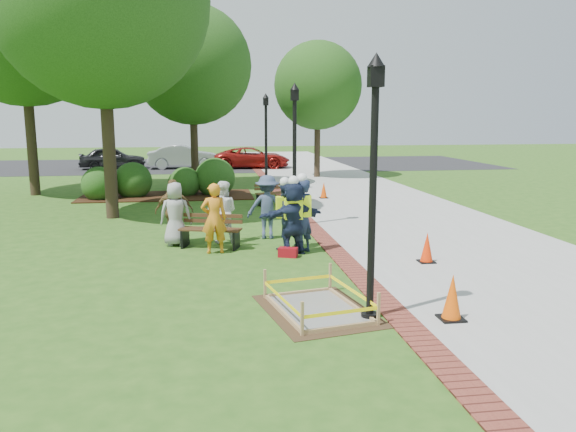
{
  "coord_description": "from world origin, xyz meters",
  "views": [
    {
      "loc": [
        -1.36,
        -11.54,
        3.31
      ],
      "look_at": [
        0.5,
        1.2,
        1.0
      ],
      "focal_mm": 35.0,
      "sensor_mm": 36.0,
      "label": 1
    }
  ],
  "objects": [
    {
      "name": "lamp_far",
      "position": [
        1.25,
        13.0,
        2.48
      ],
      "size": [
        0.28,
        0.28,
        4.26
      ],
      "color": "black",
      "rests_on": "ground"
    },
    {
      "name": "hivis_worker_a",
      "position": [
        0.68,
        1.52,
        0.94
      ],
      "size": [
        0.64,
        0.51,
        1.91
      ],
      "color": "#18253F",
      "rests_on": "ground"
    },
    {
      "name": "lamp_near",
      "position": [
        1.25,
        -3.0,
        2.48
      ],
      "size": [
        0.28,
        0.28,
        4.26
      ],
      "color": "black",
      "rests_on": "ground"
    },
    {
      "name": "casual_person_c",
      "position": [
        -0.97,
        3.03,
        0.82
      ],
      "size": [
        0.58,
        0.43,
        1.63
      ],
      "color": "white",
      "rests_on": "ground"
    },
    {
      "name": "casual_person_d",
      "position": [
        -2.22,
        3.23,
        0.84
      ],
      "size": [
        0.55,
        0.36,
        1.68
      ],
      "color": "brown",
      "rests_on": "ground"
    },
    {
      "name": "hivis_worker_b",
      "position": [
        0.91,
        1.67,
        0.97
      ],
      "size": [
        0.68,
        0.65,
        1.95
      ],
      "color": "#1C2149",
      "rests_on": "ground"
    },
    {
      "name": "hivis_worker_c",
      "position": [
        0.54,
        2.06,
        0.91
      ],
      "size": [
        0.63,
        0.54,
        1.82
      ],
      "color": "#171F3C",
      "rests_on": "ground"
    },
    {
      "name": "tree_far",
      "position": [
        -8.54,
        13.26,
        7.24
      ],
      "size": [
        7.18,
        7.18,
        10.84
      ],
      "color": "#3D2D1E",
      "rests_on": "ground"
    },
    {
      "name": "bench_far",
      "position": [
        1.16,
        9.16,
        0.25
      ],
      "size": [
        1.54,
        1.0,
        0.8
      ],
      "color": "brown",
      "rests_on": "ground"
    },
    {
      "name": "toolbox",
      "position": [
        0.51,
        1.27,
        0.11
      ],
      "size": [
        0.5,
        0.38,
        0.22
      ],
      "primitive_type": "cube",
      "rotation": [
        0.0,
        0.0,
        -0.36
      ],
      "color": "maroon",
      "rests_on": "ground"
    },
    {
      "name": "cone_far",
      "position": [
        3.31,
        10.49,
        0.32
      ],
      "size": [
        0.34,
        0.34,
        0.66
      ],
      "color": "black",
      "rests_on": "ground"
    },
    {
      "name": "mulch_bed",
      "position": [
        -3.0,
        12.0,
        0.02
      ],
      "size": [
        7.0,
        3.0,
        0.05
      ],
      "primitive_type": "cube",
      "color": "#381E0F",
      "rests_on": "ground"
    },
    {
      "name": "parking_lot",
      "position": [
        0.0,
        27.0,
        0.0
      ],
      "size": [
        36.0,
        12.0,
        0.01
      ],
      "primitive_type": "cube",
      "color": "black",
      "rests_on": "ground"
    },
    {
      "name": "shrub_d",
      "position": [
        -1.01,
        12.27,
        0.0
      ],
      "size": [
        1.69,
        1.69,
        1.69
      ],
      "primitive_type": "sphere",
      "color": "#193F12",
      "rests_on": "ground"
    },
    {
      "name": "sidewalk",
      "position": [
        5.0,
        10.0,
        0.01
      ],
      "size": [
        6.0,
        60.0,
        0.02
      ],
      "primitive_type": "cube",
      "color": "#9E9E99",
      "rests_on": "ground"
    },
    {
      "name": "parked_car_b",
      "position": [
        -2.75,
        24.62,
        0.0
      ],
      "size": [
        2.32,
        5.01,
        1.61
      ],
      "primitive_type": "imported",
      "rotation": [
        0.0,
        0.0,
        1.61
      ],
      "color": "#B1B1B7",
      "rests_on": "ground"
    },
    {
      "name": "cone_front",
      "position": [
        2.55,
        -3.27,
        0.38
      ],
      "size": [
        0.4,
        0.4,
        0.78
      ],
      "color": "black",
      "rests_on": "ground"
    },
    {
      "name": "parked_car_a",
      "position": [
        -7.19,
        24.99,
        0.0
      ],
      "size": [
        2.69,
        4.83,
        1.49
      ],
      "primitive_type": "imported",
      "rotation": [
        0.0,
        0.0,
        1.73
      ],
      "color": "#232325",
      "rests_on": "ground"
    },
    {
      "name": "tree_back",
      "position": [
        -1.89,
        15.05,
        5.57
      ],
      "size": [
        5.41,
        5.41,
        8.28
      ],
      "color": "#3D2D1E",
      "rests_on": "ground"
    },
    {
      "name": "parked_car_c",
      "position": [
        1.55,
        24.25,
        0.0
      ],
      "size": [
        2.32,
        4.58,
        1.44
      ],
      "primitive_type": "imported",
      "rotation": [
        0.0,
        0.0,
        1.48
      ],
      "color": "maroon",
      "rests_on": "ground"
    },
    {
      "name": "shrub_c",
      "position": [
        -2.26,
        12.11,
        0.0
      ],
      "size": [
        1.3,
        1.3,
        1.3
      ],
      "primitive_type": "sphere",
      "color": "#193F12",
      "rests_on": "ground"
    },
    {
      "name": "shrub_e",
      "position": [
        -2.54,
        13.23,
        0.0
      ],
      "size": [
        1.0,
        1.0,
        1.0
      ],
      "primitive_type": "sphere",
      "color": "#193F12",
      "rests_on": "ground"
    },
    {
      "name": "bench_near",
      "position": [
        -1.3,
        2.49,
        0.27
      ],
      "size": [
        1.63,
        0.95,
        0.84
      ],
      "color": "#4D301A",
      "rests_on": "ground"
    },
    {
      "name": "brick_edging",
      "position": [
        1.75,
        10.0,
        0.01
      ],
      "size": [
        0.5,
        60.0,
        0.03
      ],
      "primitive_type": "cube",
      "color": "maroon",
      "rests_on": "ground"
    },
    {
      "name": "cone_back",
      "position": [
        3.55,
        0.26,
        0.34
      ],
      "size": [
        0.36,
        0.36,
        0.71
      ],
      "color": "black",
      "rests_on": "ground"
    },
    {
      "name": "ground",
      "position": [
        0.0,
        0.0,
        0.0
      ],
      "size": [
        100.0,
        100.0,
        0.0
      ],
      "primitive_type": "plane",
      "color": "#285116",
      "rests_on": "ground"
    },
    {
      "name": "casual_person_b",
      "position": [
        -1.2,
        1.91,
        0.86
      ],
      "size": [
        0.58,
        0.41,
        1.72
      ],
      "color": "orange",
      "rests_on": "ground"
    },
    {
      "name": "wet_concrete_pad",
      "position": [
        0.47,
        -2.52,
        0.23
      ],
      "size": [
        2.12,
        2.59,
        0.55
      ],
      "color": "#47331E",
      "rests_on": "ground"
    },
    {
      "name": "shrub_b",
      "position": [
        -4.36,
        12.11,
        0.0
      ],
      "size": [
        1.55,
        1.55,
        1.55
      ],
      "primitive_type": "sphere",
      "color": "#193F12",
      "rests_on": "ground"
    },
    {
      "name": "casual_person_e",
      "position": [
        0.26,
        3.39,
        0.86
      ],
      "size": [
        0.61,
        0.45,
        1.73
      ],
      "color": "#374460",
      "rests_on": "ground"
    },
    {
      "name": "shrub_a",
      "position": [
        -5.59,
        11.51,
        0.0
      ],
      "size": [
        1.43,
        1.43,
        1.43
      ],
      "primitive_type": "sphere",
      "color": "#193F12",
      "rests_on": "ground"
    },
    {
      "name": "lamp_mid",
      "position": [
        1.25,
        5.0,
        2.48
      ],
      "size": [
        0.28,
        0.28,
        4.26
      ],
      "color": "black",
      "rests_on": "ground"
    },
    {
      "name": "tree_right",
      "position": [
        4.61,
        18.42,
        4.87
      ],
      "size": [
        4.67,
        4.67,
        7.22
      ],
      "color": "#3D2D1E",
      "rests_on": "ground"
    },
    {
      "name": "casual_person_a",
      "position": [
        -2.17,
        2.87,
        0.82
      ],
      "size": [
        0.55,
        0.37,
        1.65
      ],
      "color": "gray",
      "rests_on": "ground"
    }
  ]
}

